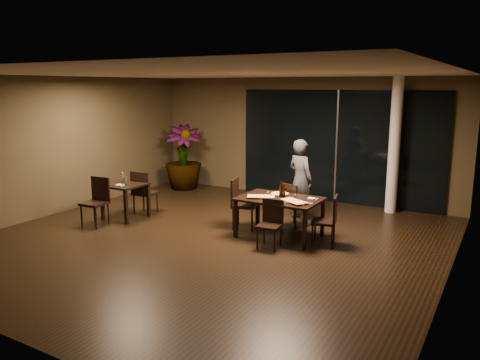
% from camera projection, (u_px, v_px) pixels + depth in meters
% --- Properties ---
extents(ground, '(8.00, 8.00, 0.00)m').
position_uv_depth(ground, '(211.00, 240.00, 8.63)').
color(ground, black).
rests_on(ground, ground).
extents(wall_back, '(8.00, 0.10, 3.00)m').
position_uv_depth(wall_back, '(300.00, 138.00, 11.76)').
color(wall_back, '#433823').
rests_on(wall_back, ground).
extents(wall_left, '(0.10, 8.00, 3.00)m').
position_uv_depth(wall_left, '(58.00, 145.00, 10.34)').
color(wall_left, '#433823').
rests_on(wall_left, ground).
extents(wall_right, '(0.10, 8.00, 3.00)m').
position_uv_depth(wall_right, '(459.00, 183.00, 6.33)').
color(wall_right, '#433823').
rests_on(wall_right, ground).
extents(ceiling, '(8.00, 8.00, 0.04)m').
position_uv_depth(ceiling, '(209.00, 72.00, 8.03)').
color(ceiling, silver).
rests_on(ceiling, wall_back).
extents(window_panel, '(5.00, 0.06, 2.70)m').
position_uv_depth(window_panel, '(337.00, 147.00, 11.22)').
color(window_panel, black).
rests_on(window_panel, ground).
extents(column, '(0.24, 0.24, 3.00)m').
position_uv_depth(column, '(394.00, 146.00, 10.23)').
color(column, white).
rests_on(column, ground).
extents(main_table, '(1.50, 1.00, 0.75)m').
position_uv_depth(main_table, '(280.00, 202.00, 8.68)').
color(main_table, black).
rests_on(main_table, ground).
extents(side_table, '(0.80, 0.80, 0.75)m').
position_uv_depth(side_table, '(125.00, 190.00, 9.95)').
color(side_table, black).
rests_on(side_table, ground).
extents(chair_main_far, '(0.53, 0.53, 0.90)m').
position_uv_depth(chair_main_far, '(292.00, 203.00, 9.30)').
color(chair_main_far, black).
rests_on(chair_main_far, ground).
extents(chair_main_near, '(0.42, 0.42, 0.84)m').
position_uv_depth(chair_main_near, '(271.00, 221.00, 8.18)').
color(chair_main_near, black).
rests_on(chair_main_near, ground).
extents(chair_main_left, '(0.57, 0.57, 1.00)m').
position_uv_depth(chair_main_left, '(241.00, 201.00, 9.26)').
color(chair_main_left, black).
rests_on(chair_main_left, ground).
extents(chair_main_right, '(0.51, 0.51, 0.90)m').
position_uv_depth(chair_main_right, '(328.00, 218.00, 8.24)').
color(chair_main_right, black).
rests_on(chair_main_right, ground).
extents(chair_side_far, '(0.50, 0.50, 0.96)m').
position_uv_depth(chair_side_far, '(143.00, 190.00, 10.27)').
color(chair_side_far, black).
rests_on(chair_side_far, ground).
extents(chair_side_near, '(0.49, 0.49, 0.97)m').
position_uv_depth(chair_side_near, '(97.00, 199.00, 9.49)').
color(chair_side_near, black).
rests_on(chair_side_near, ground).
extents(diner, '(0.68, 0.58, 1.71)m').
position_uv_depth(diner, '(300.00, 180.00, 9.80)').
color(diner, '#313336').
rests_on(diner, ground).
extents(potted_plant, '(1.35, 1.35, 1.75)m').
position_uv_depth(potted_plant, '(183.00, 157.00, 12.77)').
color(potted_plant, '#1F4B19').
rests_on(potted_plant, ground).
extents(pizza_board_left, '(0.52, 0.30, 0.01)m').
position_uv_depth(pizza_board_left, '(261.00, 198.00, 8.66)').
color(pizza_board_left, '#442E15').
rests_on(pizza_board_left, main_table).
extents(pizza_board_right, '(0.51, 0.29, 0.01)m').
position_uv_depth(pizza_board_right, '(294.00, 202.00, 8.30)').
color(pizza_board_right, '#4B2918').
rests_on(pizza_board_right, main_table).
extents(oblong_pizza_left, '(0.53, 0.42, 0.02)m').
position_uv_depth(oblong_pizza_left, '(261.00, 197.00, 8.66)').
color(oblong_pizza_left, maroon).
rests_on(oblong_pizza_left, pizza_board_left).
extents(oblong_pizza_right, '(0.53, 0.42, 0.02)m').
position_uv_depth(oblong_pizza_right, '(294.00, 201.00, 8.30)').
color(oblong_pizza_right, maroon).
rests_on(oblong_pizza_right, pizza_board_right).
extents(round_pizza, '(0.33, 0.33, 0.01)m').
position_uv_depth(round_pizza, '(280.00, 194.00, 8.96)').
color(round_pizza, '#B12413').
rests_on(round_pizza, main_table).
extents(bottle_a, '(0.06, 0.06, 0.27)m').
position_uv_depth(bottle_a, '(281.00, 190.00, 8.72)').
color(bottle_a, black).
rests_on(bottle_a, main_table).
extents(bottle_b, '(0.06, 0.06, 0.25)m').
position_uv_depth(bottle_b, '(284.00, 191.00, 8.65)').
color(bottle_b, black).
rests_on(bottle_b, main_table).
extents(bottle_c, '(0.07, 0.07, 0.30)m').
position_uv_depth(bottle_c, '(282.00, 189.00, 8.74)').
color(bottle_c, black).
rests_on(bottle_c, main_table).
extents(tumbler_left, '(0.07, 0.07, 0.08)m').
position_uv_depth(tumbler_left, '(269.00, 193.00, 8.90)').
color(tumbler_left, white).
rests_on(tumbler_left, main_table).
extents(tumbler_right, '(0.08, 0.08, 0.10)m').
position_uv_depth(tumbler_right, '(294.00, 196.00, 8.59)').
color(tumbler_right, white).
rests_on(tumbler_right, main_table).
extents(napkin_near, '(0.18, 0.10, 0.01)m').
position_uv_depth(napkin_near, '(307.00, 203.00, 8.25)').
color(napkin_near, silver).
rests_on(napkin_near, main_table).
extents(napkin_far, '(0.19, 0.11, 0.01)m').
position_uv_depth(napkin_far, '(313.00, 199.00, 8.59)').
color(napkin_far, white).
rests_on(napkin_far, main_table).
extents(wine_glass_a, '(0.08, 0.08, 0.19)m').
position_uv_depth(wine_glass_a, '(123.00, 178.00, 10.09)').
color(wine_glass_a, white).
rests_on(wine_glass_a, side_table).
extents(wine_glass_b, '(0.08, 0.08, 0.17)m').
position_uv_depth(wine_glass_b, '(126.00, 181.00, 9.81)').
color(wine_glass_b, white).
rests_on(wine_glass_b, side_table).
extents(side_napkin, '(0.19, 0.12, 0.01)m').
position_uv_depth(side_napkin, '(120.00, 185.00, 9.76)').
color(side_napkin, white).
rests_on(side_napkin, side_table).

